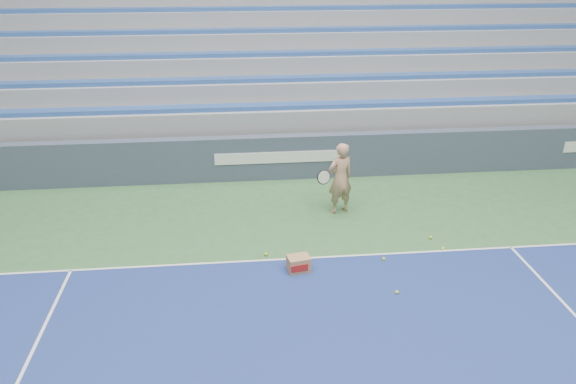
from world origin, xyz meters
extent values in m
cube|color=white|center=(0.00, 11.88, 0.01)|extent=(10.97, 0.05, 0.00)
cube|color=#3B465A|center=(0.00, 15.88, 0.55)|extent=(30.00, 0.30, 1.10)
cube|color=white|center=(0.00, 15.72, 0.60)|extent=(3.20, 0.02, 0.28)
cube|color=gray|center=(0.00, 20.43, 0.55)|extent=(30.00, 8.50, 1.10)
cube|color=gray|center=(0.00, 20.43, 1.35)|extent=(30.00, 8.50, 0.50)
cube|color=#2B509D|center=(0.00, 16.56, 1.66)|extent=(29.60, 0.42, 0.11)
cube|color=gray|center=(0.00, 20.86, 1.85)|extent=(30.00, 7.65, 0.50)
cube|color=#2B509D|center=(0.00, 17.41, 2.16)|extent=(29.60, 0.42, 0.11)
cube|color=gray|center=(0.00, 21.28, 2.35)|extent=(30.00, 6.80, 0.50)
cube|color=#2B509D|center=(0.00, 18.26, 2.66)|extent=(29.60, 0.42, 0.11)
cube|color=gray|center=(0.00, 21.71, 2.85)|extent=(30.00, 5.95, 0.50)
cube|color=#2B509D|center=(0.00, 19.11, 3.16)|extent=(29.60, 0.42, 0.11)
cube|color=gray|center=(0.00, 22.13, 3.35)|extent=(30.00, 5.10, 0.50)
cube|color=#2B509D|center=(0.00, 19.96, 3.66)|extent=(29.60, 0.42, 0.11)
imported|color=tan|center=(1.11, 13.81, 0.79)|extent=(0.67, 0.55, 1.58)
cylinder|color=black|center=(0.76, 13.56, 0.95)|extent=(0.12, 0.27, 0.08)
cylinder|color=beige|center=(0.66, 13.28, 1.05)|extent=(0.29, 0.16, 0.28)
torus|color=black|center=(0.66, 13.28, 1.05)|extent=(0.31, 0.18, 0.30)
cube|color=#A77C51|center=(-0.06, 11.47, 0.15)|extent=(0.44, 0.36, 0.29)
cube|color=#B21E19|center=(-0.06, 11.32, 0.15)|extent=(0.31, 0.07, 0.13)
sphere|color=#BAD12A|center=(-0.60, 12.07, 0.03)|extent=(0.07, 0.07, 0.07)
sphere|color=#BAD12A|center=(2.78, 11.93, 0.03)|extent=(0.07, 0.07, 0.07)
sphere|color=#BAD12A|center=(1.55, 11.67, 0.03)|extent=(0.07, 0.07, 0.07)
sphere|color=#BAD12A|center=(2.69, 12.39, 0.03)|extent=(0.07, 0.07, 0.07)
sphere|color=#BAD12A|center=(1.49, 10.59, 0.03)|extent=(0.07, 0.07, 0.07)
camera|label=1|loc=(-1.12, 2.93, 5.35)|focal=35.00mm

